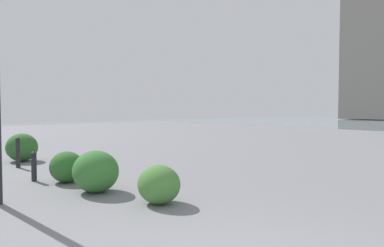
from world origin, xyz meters
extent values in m
cylinder|color=#232328|center=(6.93, -0.50, 0.30)|extent=(0.12, 0.12, 0.60)
sphere|color=#232328|center=(6.93, -0.50, 0.64)|extent=(0.13, 0.13, 0.13)
cylinder|color=#232328|center=(9.18, -0.75, 0.39)|extent=(0.12, 0.12, 0.78)
sphere|color=#232328|center=(9.18, -0.75, 0.82)|extent=(0.13, 0.13, 0.13)
ellipsoid|color=#477F38|center=(3.40, -1.56, 0.35)|extent=(0.83, 0.74, 0.70)
ellipsoid|color=#2D6628|center=(6.29, -1.03, 0.36)|extent=(0.85, 0.76, 0.72)
ellipsoid|color=#387533|center=(4.96, -1.10, 0.43)|extent=(1.01, 0.91, 0.86)
ellipsoid|color=#2D6628|center=(10.41, -1.20, 0.45)|extent=(1.07, 0.96, 0.91)
camera|label=1|loc=(-1.54, 2.06, 1.71)|focal=31.99mm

